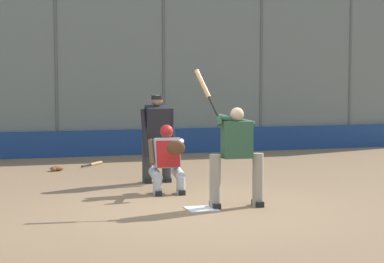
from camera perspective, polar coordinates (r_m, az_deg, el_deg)
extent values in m
plane|color=#846647|center=(9.31, 0.85, -6.92)|extent=(160.00, 160.00, 0.00)
cube|color=white|center=(9.30, 0.85, -6.88)|extent=(0.43, 0.43, 0.01)
cylinder|color=#515651|center=(18.76, 13.86, 5.20)|extent=(0.08, 0.08, 4.31)
cylinder|color=#515651|center=(17.52, 6.15, 5.37)|extent=(0.08, 0.08, 4.31)
cylinder|color=#515651|center=(16.63, -2.55, 5.45)|extent=(0.08, 0.08, 4.31)
cylinder|color=#515651|center=(16.17, -11.99, 5.40)|extent=(0.08, 0.08, 4.31)
cube|color=slate|center=(16.35, -7.20, 5.45)|extent=(19.08, 0.01, 4.31)
cube|color=navy|center=(16.31, -7.08, -1.01)|extent=(18.70, 0.18, 0.64)
cube|color=slate|center=(18.25, -13.24, -1.35)|extent=(13.36, 1.95, 0.12)
cube|color=slate|center=(17.68, -13.13, -1.00)|extent=(13.36, 0.55, 0.44)
cube|color=#B7BABC|center=(17.66, -13.14, -0.16)|extent=(13.36, 0.24, 0.08)
cube|color=slate|center=(18.22, -13.26, -0.35)|extent=(13.36, 0.55, 0.76)
cube|color=#B7BABC|center=(18.19, -13.28, 0.97)|extent=(13.36, 0.24, 0.08)
cube|color=slate|center=(18.75, -13.38, 0.27)|extent=(13.36, 0.55, 1.08)
cube|color=#B7BABC|center=(18.72, -13.41, 2.04)|extent=(13.36, 0.24, 0.08)
cylinder|color=gray|center=(9.53, 5.88, -4.28)|extent=(0.16, 0.16, 0.79)
cube|color=black|center=(9.59, 5.86, -6.36)|extent=(0.13, 0.29, 0.08)
cylinder|color=gray|center=(9.34, 2.07, -4.43)|extent=(0.16, 0.16, 0.79)
cube|color=black|center=(9.40, 2.06, -6.56)|extent=(0.13, 0.29, 0.08)
cube|color=#2D5138|center=(9.36, 4.01, -0.73)|extent=(0.44, 0.27, 0.54)
sphere|color=tan|center=(9.34, 4.02, 1.53)|extent=(0.20, 0.20, 0.20)
cylinder|color=#2D5138|center=(9.36, 3.93, 0.98)|extent=(0.56, 0.18, 0.20)
cylinder|color=#2D5138|center=(9.29, 2.41, 0.96)|extent=(0.12, 0.15, 0.15)
sphere|color=black|center=(9.31, 2.33, 1.32)|extent=(0.04, 0.04, 0.04)
cylinder|color=black|center=(9.36, 1.91, 2.21)|extent=(0.13, 0.19, 0.30)
cylinder|color=tan|center=(9.50, 0.94, 4.28)|extent=(0.21, 0.30, 0.43)
cylinder|color=#B7B7BC|center=(10.52, -0.99, -4.81)|extent=(0.15, 0.15, 0.29)
cylinder|color=#B7B7BC|center=(10.68, -1.20, -3.78)|extent=(0.20, 0.45, 0.22)
cube|color=black|center=(10.54, -0.99, -5.38)|extent=(0.12, 0.27, 0.08)
cylinder|color=#B7B7BC|center=(10.45, -3.08, -4.88)|extent=(0.15, 0.15, 0.29)
cylinder|color=#B7B7BC|center=(10.61, -3.26, -3.84)|extent=(0.20, 0.45, 0.22)
cube|color=black|center=(10.47, -3.08, -5.45)|extent=(0.12, 0.27, 0.08)
cube|color=#B7B7BC|center=(10.64, -2.28, -1.92)|extent=(0.44, 0.37, 0.52)
cube|color=#B21E1E|center=(10.51, -2.13, -2.00)|extent=(0.39, 0.16, 0.44)
sphere|color=brown|center=(10.61, -2.28, -0.15)|extent=(0.19, 0.19, 0.19)
sphere|color=#B21E1E|center=(10.61, -2.28, 0.03)|extent=(0.22, 0.22, 0.22)
cylinder|color=#B7B7BC|center=(10.43, -1.19, -1.15)|extent=(0.31, 0.50, 0.15)
ellipsoid|color=#56331E|center=(10.19, -1.45, -1.46)|extent=(0.31, 0.12, 0.24)
cylinder|color=brown|center=(10.60, -3.63, -1.82)|extent=(0.11, 0.30, 0.42)
cylinder|color=#333333|center=(11.84, -2.27, -2.51)|extent=(0.17, 0.17, 0.82)
cube|color=black|center=(11.89, -2.26, -4.29)|extent=(0.12, 0.28, 0.08)
cylinder|color=#333333|center=(11.74, -4.03, -2.58)|extent=(0.17, 0.17, 0.82)
cube|color=black|center=(11.79, -4.02, -4.36)|extent=(0.12, 0.28, 0.08)
cube|color=black|center=(11.67, -3.09, 0.84)|extent=(0.45, 0.40, 0.63)
sphere|color=#936B4C|center=(11.65, -3.10, 2.77)|extent=(0.20, 0.20, 0.20)
cylinder|color=black|center=(11.65, -3.10, 3.04)|extent=(0.22, 0.22, 0.07)
cylinder|color=black|center=(11.69, -1.79, -0.08)|extent=(0.14, 0.23, 0.87)
cylinder|color=black|center=(11.56, -4.23, -0.14)|extent=(0.14, 0.24, 0.87)
sphere|color=black|center=(14.00, -9.74, -3.08)|extent=(0.04, 0.04, 0.04)
cylinder|color=black|center=(14.14, -9.38, -3.00)|extent=(0.24, 0.28, 0.03)
cylinder|color=tan|center=(14.49, -8.54, -2.82)|extent=(0.35, 0.40, 0.07)
ellipsoid|color=brown|center=(13.63, -11.93, -3.23)|extent=(0.28, 0.18, 0.10)
ellipsoid|color=brown|center=(13.54, -12.23, -3.31)|extent=(0.10, 0.08, 0.08)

